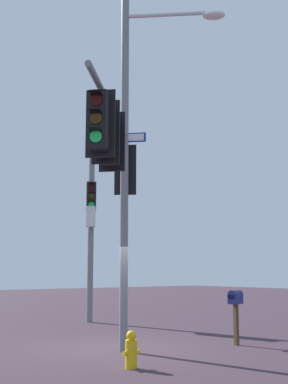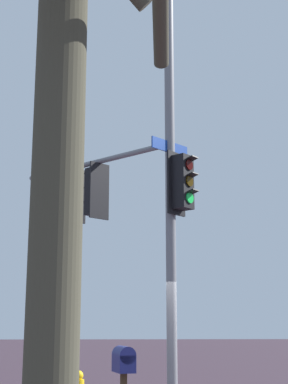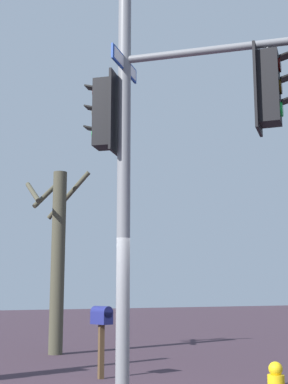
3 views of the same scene
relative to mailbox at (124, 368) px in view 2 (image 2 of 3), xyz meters
name	(u,v)px [view 2 (image 2 of 3)]	position (x,y,z in m)	size (l,w,h in m)	color
main_signal_pole_assembly	(121,175)	(3.74, 0.07, 3.76)	(5.22, 3.94, 9.16)	slate
mailbox	(124,368)	(0.00, 0.00, 0.00)	(0.49, 0.35, 1.41)	#4C3823
bare_tree_behind_pole	(59,186)	(-4.37, 0.50, 1.64)	(1.71, 1.87, 5.21)	#434132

